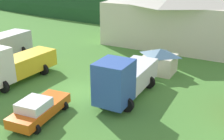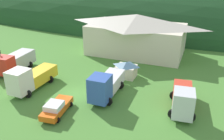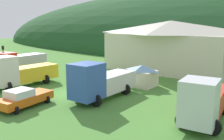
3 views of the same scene
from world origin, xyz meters
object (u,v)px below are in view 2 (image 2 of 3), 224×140
(box_truck_blue, at_px, (106,85))
(traffic_cone_near_pickup, at_px, (55,101))
(crane_truck_red, at_px, (15,62))
(play_shed_cream, at_px, (126,69))
(tow_truck_silver, at_px, (183,99))
(traffic_light_west, at_px, (1,60))
(depot_building, at_px, (136,34))
(service_pickup_orange, at_px, (56,108))
(heavy_rig_striped, at_px, (30,78))

(box_truck_blue, height_order, traffic_cone_near_pickup, box_truck_blue)
(crane_truck_red, xyz_separation_m, traffic_cone_near_pickup, (11.15, -5.41, -1.74))
(play_shed_cream, bearing_deg, crane_truck_red, -164.60)
(tow_truck_silver, xyz_separation_m, traffic_light_west, (-27.07, -0.08, 0.85))
(depot_building, bearing_deg, service_pickup_orange, -95.83)
(play_shed_cream, xyz_separation_m, traffic_light_west, (-17.94, -6.75, 1.30))
(crane_truck_red, height_order, tow_truck_silver, tow_truck_silver)
(depot_building, relative_size, box_truck_blue, 2.46)
(service_pickup_orange, relative_size, traffic_light_west, 1.21)
(traffic_light_west, bearing_deg, tow_truck_silver, 0.17)
(play_shed_cream, bearing_deg, heavy_rig_striped, -140.75)
(depot_building, bearing_deg, traffic_light_west, -131.89)
(play_shed_cream, xyz_separation_m, service_pickup_orange, (-4.23, -12.58, -0.45))
(tow_truck_silver, bearing_deg, depot_building, -155.02)
(crane_truck_red, xyz_separation_m, heavy_rig_striped, (6.45, -4.10, 0.02))
(depot_building, relative_size, heavy_rig_striped, 2.44)
(traffic_cone_near_pickup, bearing_deg, traffic_light_west, 163.78)
(tow_truck_silver, height_order, traffic_light_west, traffic_light_west)
(heavy_rig_striped, relative_size, service_pickup_orange, 1.55)
(depot_building, height_order, box_truck_blue, depot_building)
(heavy_rig_striped, distance_m, box_truck_blue, 10.55)
(traffic_cone_near_pickup, bearing_deg, crane_truck_red, 154.12)
(crane_truck_red, distance_m, traffic_cone_near_pickup, 12.52)
(depot_building, relative_size, service_pickup_orange, 3.78)
(tow_truck_silver, xyz_separation_m, service_pickup_orange, (-13.36, -5.91, -0.90))
(crane_truck_red, height_order, box_truck_blue, box_truck_blue)
(crane_truck_red, relative_size, box_truck_blue, 0.93)
(depot_building, xyz_separation_m, heavy_rig_striped, (-9.06, -20.11, -2.17))
(depot_building, relative_size, tow_truck_silver, 2.60)
(box_truck_blue, bearing_deg, traffic_cone_near_pickup, -61.15)
(depot_building, bearing_deg, crane_truck_red, -134.09)
(traffic_light_west, bearing_deg, heavy_rig_striped, -16.64)
(box_truck_blue, bearing_deg, heavy_rig_striped, -80.57)
(crane_truck_red, height_order, heavy_rig_striped, heavy_rig_striped)
(box_truck_blue, height_order, service_pickup_orange, box_truck_blue)
(crane_truck_red, height_order, traffic_cone_near_pickup, crane_truck_red)
(crane_truck_red, distance_m, service_pickup_orange, 15.26)
(box_truck_blue, distance_m, traffic_light_west, 17.46)
(traffic_cone_near_pickup, bearing_deg, tow_truck_silver, 12.92)
(tow_truck_silver, bearing_deg, traffic_light_west, -96.24)
(box_truck_blue, distance_m, tow_truck_silver, 9.63)
(depot_building, height_order, heavy_rig_striped, depot_building)
(box_truck_blue, bearing_deg, depot_building, -177.43)
(play_shed_cream, relative_size, traffic_light_west, 0.76)
(heavy_rig_striped, height_order, box_truck_blue, box_truck_blue)
(box_truck_blue, bearing_deg, play_shed_cream, 174.34)
(traffic_light_west, relative_size, traffic_cone_near_pickup, 7.11)
(crane_truck_red, xyz_separation_m, traffic_light_west, (-0.63, -1.98, 0.84))
(heavy_rig_striped, xyz_separation_m, box_truck_blue, (10.36, 2.01, 0.02))
(tow_truck_silver, xyz_separation_m, traffic_cone_near_pickup, (-15.29, -3.51, -1.72))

